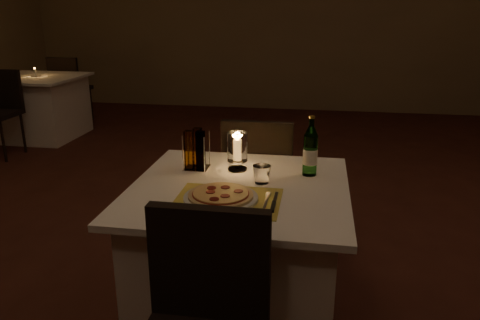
% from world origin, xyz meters
% --- Properties ---
extents(floor, '(8.00, 10.00, 0.02)m').
position_xyz_m(floor, '(0.00, 0.00, -0.01)').
color(floor, '#4C2118').
rests_on(floor, ground).
extents(wall_back, '(8.00, 0.02, 3.00)m').
position_xyz_m(wall_back, '(0.00, 5.01, 1.50)').
color(wall_back, '#947C56').
rests_on(wall_back, ground).
extents(main_table, '(1.00, 1.00, 0.74)m').
position_xyz_m(main_table, '(0.14, -0.26, 0.37)').
color(main_table, white).
rests_on(main_table, ground).
extents(chair_near, '(0.42, 0.42, 0.90)m').
position_xyz_m(chair_near, '(0.14, -0.97, 0.55)').
color(chair_near, black).
rests_on(chair_near, ground).
extents(chair_far, '(0.42, 0.42, 0.90)m').
position_xyz_m(chair_far, '(0.14, 0.45, 0.55)').
color(chair_far, black).
rests_on(chair_far, ground).
extents(placemat, '(0.45, 0.34, 0.00)m').
position_xyz_m(placemat, '(0.12, -0.44, 0.74)').
color(placemat, gold).
rests_on(placemat, main_table).
extents(plate, '(0.32, 0.32, 0.01)m').
position_xyz_m(plate, '(0.09, -0.44, 0.75)').
color(plate, white).
rests_on(plate, placemat).
extents(pizza, '(0.28, 0.28, 0.02)m').
position_xyz_m(pizza, '(0.09, -0.44, 0.77)').
color(pizza, '#D8B77F').
rests_on(pizza, plate).
extents(fork, '(0.02, 0.18, 0.00)m').
position_xyz_m(fork, '(0.29, -0.41, 0.75)').
color(fork, silver).
rests_on(fork, placemat).
extents(knife, '(0.02, 0.22, 0.01)m').
position_xyz_m(knife, '(0.32, -0.47, 0.75)').
color(knife, black).
rests_on(knife, placemat).
extents(tumbler, '(0.09, 0.09, 0.09)m').
position_xyz_m(tumbler, '(0.24, -0.20, 0.78)').
color(tumbler, white).
rests_on(tumbler, main_table).
extents(water_bottle, '(0.07, 0.07, 0.30)m').
position_xyz_m(water_bottle, '(0.46, -0.05, 0.86)').
color(water_bottle, '#6AB260').
rests_on(water_bottle, main_table).
extents(hurricane_candle, '(0.10, 0.10, 0.20)m').
position_xyz_m(hurricane_candle, '(0.10, -0.04, 0.86)').
color(hurricane_candle, white).
rests_on(hurricane_candle, main_table).
extents(cruet_caddy, '(0.12, 0.12, 0.21)m').
position_xyz_m(cruet_caddy, '(-0.11, -0.07, 0.84)').
color(cruet_caddy, white).
rests_on(cruet_caddy, main_table).
extents(neighbor_table_left, '(1.00, 1.00, 0.74)m').
position_xyz_m(neighbor_table_left, '(-2.84, 2.85, 0.37)').
color(neighbor_table_left, white).
rests_on(neighbor_table_left, ground).
extents(neighbor_chair_lb, '(0.42, 0.42, 0.90)m').
position_xyz_m(neighbor_chair_lb, '(-2.84, 3.56, 0.55)').
color(neighbor_chair_lb, black).
rests_on(neighbor_chair_lb, ground).
extents(neighbor_candle_left, '(0.03, 0.03, 0.11)m').
position_xyz_m(neighbor_candle_left, '(-2.84, 2.85, 0.79)').
color(neighbor_candle_left, white).
rests_on(neighbor_candle_left, neighbor_table_left).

